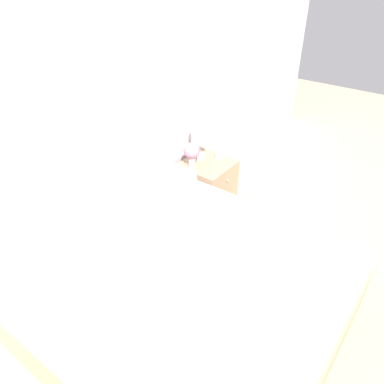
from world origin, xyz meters
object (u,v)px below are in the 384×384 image
(flower_vase, at_px, (192,152))
(alarm_clock, at_px, (220,155))
(bed, at_px, (180,288))
(table_lamp, at_px, (200,138))
(nightstand, at_px, (207,185))

(flower_vase, bearing_deg, alarm_clock, -22.18)
(bed, distance_m, table_lamp, 1.55)
(bed, distance_m, alarm_clock, 1.55)
(bed, height_order, table_lamp, bed)
(nightstand, relative_size, table_lamp, 1.53)
(nightstand, height_order, flower_vase, flower_vase)
(bed, xyz_separation_m, flower_vase, (1.11, 0.72, 0.38))
(table_lamp, bearing_deg, flower_vase, -169.17)
(nightstand, distance_m, flower_vase, 0.44)
(bed, height_order, nightstand, bed)
(bed, xyz_separation_m, alarm_clock, (1.40, 0.60, 0.26))
(table_lamp, height_order, alarm_clock, table_lamp)
(nightstand, distance_m, table_lamp, 0.49)
(table_lamp, height_order, flower_vase, table_lamp)
(table_lamp, bearing_deg, alarm_clock, -51.97)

